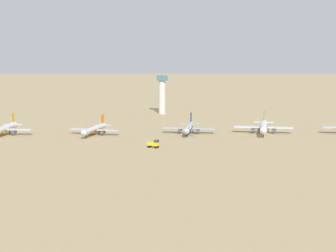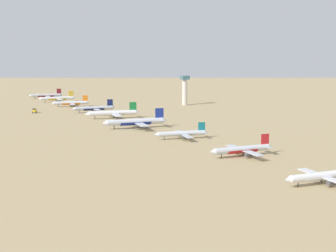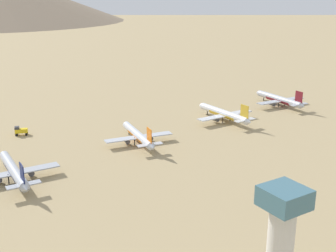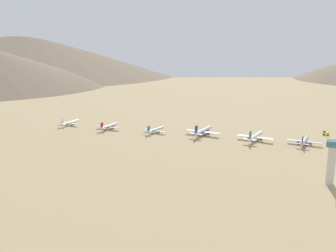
{
  "view_description": "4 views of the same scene",
  "coord_description": "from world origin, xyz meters",
  "px_view_note": "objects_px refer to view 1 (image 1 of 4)",
  "views": [
    {
      "loc": [
        312.79,
        -24.35,
        48.35
      ],
      "look_at": [
        5.55,
        -55.91,
        4.44
      ],
      "focal_mm": 60.07,
      "sensor_mm": 36.0,
      "label": 1
    },
    {
      "loc": [
        79.41,
        310.94,
        43.69
      ],
      "look_at": [
        -9.92,
        84.51,
        6.39
      ],
      "focal_mm": 47.4,
      "sensor_mm": 36.0,
      "label": 2
    },
    {
      "loc": [
        -134.75,
        -16.54,
        60.31
      ],
      "look_at": [
        13.75,
        -110.0,
        4.9
      ],
      "focal_mm": 47.11,
      "sensor_mm": 36.0,
      "label": 3
    },
    {
      "loc": [
        -325.35,
        -77.05,
        83.7
      ],
      "look_at": [
        -7.79,
        81.96,
        6.4
      ],
      "focal_mm": 39.5,
      "sensor_mm": 36.0,
      "label": 4
    }
  ],
  "objects_px": {
    "parked_jet_1": "(4,129)",
    "control_tower": "(162,92)",
    "parked_jet_2": "(94,129)",
    "service_truck": "(154,144)",
    "parked_jet_4": "(264,127)",
    "parked_jet_3": "(189,128)"
  },
  "relations": [
    {
      "from": "parked_jet_3",
      "to": "parked_jet_1",
      "type": "bearing_deg",
      "value": -81.04
    },
    {
      "from": "parked_jet_2",
      "to": "control_tower",
      "type": "xyz_separation_m",
      "value": [
        -101.55,
        25.99,
        12.21
      ]
    },
    {
      "from": "parked_jet_2",
      "to": "parked_jet_3",
      "type": "distance_m",
      "value": 52.35
    },
    {
      "from": "parked_jet_2",
      "to": "service_truck",
      "type": "height_order",
      "value": "parked_jet_2"
    },
    {
      "from": "service_truck",
      "to": "control_tower",
      "type": "distance_m",
      "value": 138.18
    },
    {
      "from": "parked_jet_1",
      "to": "control_tower",
      "type": "height_order",
      "value": "control_tower"
    },
    {
      "from": "parked_jet_1",
      "to": "service_truck",
      "type": "distance_m",
      "value": 91.46
    },
    {
      "from": "parked_jet_2",
      "to": "control_tower",
      "type": "bearing_deg",
      "value": 165.64
    },
    {
      "from": "service_truck",
      "to": "parked_jet_1",
      "type": "bearing_deg",
      "value": -109.03
    },
    {
      "from": "service_truck",
      "to": "control_tower",
      "type": "height_order",
      "value": "control_tower"
    },
    {
      "from": "parked_jet_4",
      "to": "control_tower",
      "type": "height_order",
      "value": "control_tower"
    },
    {
      "from": "parked_jet_2",
      "to": "service_truck",
      "type": "relative_size",
      "value": 6.1
    },
    {
      "from": "parked_jet_2",
      "to": "control_tower",
      "type": "relative_size",
      "value": 1.25
    },
    {
      "from": "parked_jet_4",
      "to": "parked_jet_1",
      "type": "bearing_deg",
      "value": -81.58
    },
    {
      "from": "control_tower",
      "to": "parked_jet_4",
      "type": "bearing_deg",
      "value": 37.81
    },
    {
      "from": "parked_jet_2",
      "to": "service_truck",
      "type": "xyz_separation_m",
      "value": [
        35.49,
        37.53,
        -1.24
      ]
    },
    {
      "from": "service_truck",
      "to": "parked_jet_2",
      "type": "bearing_deg",
      "value": -133.4
    },
    {
      "from": "parked_jet_1",
      "to": "service_truck",
      "type": "height_order",
      "value": "parked_jet_1"
    },
    {
      "from": "parked_jet_1",
      "to": "control_tower",
      "type": "relative_size",
      "value": 1.35
    },
    {
      "from": "parked_jet_1",
      "to": "parked_jet_2",
      "type": "xyz_separation_m",
      "value": [
        -5.67,
        48.92,
        -0.26
      ]
    },
    {
      "from": "parked_jet_1",
      "to": "parked_jet_2",
      "type": "distance_m",
      "value": 49.25
    },
    {
      "from": "service_truck",
      "to": "control_tower",
      "type": "xyz_separation_m",
      "value": [
        -137.04,
        -11.54,
        13.45
      ]
    }
  ]
}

